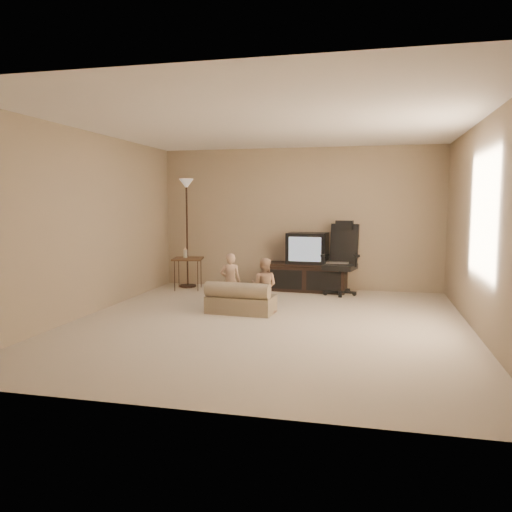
{
  "coord_description": "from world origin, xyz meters",
  "views": [
    {
      "loc": [
        1.27,
        -6.1,
        1.53
      ],
      "look_at": [
        -0.29,
        0.6,
        0.8
      ],
      "focal_mm": 35.0,
      "sensor_mm": 36.0,
      "label": 1
    }
  ],
  "objects_px": {
    "side_table": "(188,259)",
    "toddler_left": "(230,281)",
    "floor_lamp": "(187,208)",
    "child_sofa": "(240,300)",
    "office_chair": "(341,268)",
    "toddler_right": "(264,285)",
    "tv_stand": "(307,267)"
  },
  "relations": [
    {
      "from": "toddler_left",
      "to": "side_table",
      "type": "bearing_deg",
      "value": -61.66
    },
    {
      "from": "side_table",
      "to": "floor_lamp",
      "type": "bearing_deg",
      "value": 111.66
    },
    {
      "from": "toddler_left",
      "to": "toddler_right",
      "type": "bearing_deg",
      "value": 158.38
    },
    {
      "from": "tv_stand",
      "to": "toddler_left",
      "type": "relative_size",
      "value": 1.76
    },
    {
      "from": "tv_stand",
      "to": "toddler_right",
      "type": "height_order",
      "value": "tv_stand"
    },
    {
      "from": "side_table",
      "to": "child_sofa",
      "type": "xyz_separation_m",
      "value": [
        1.4,
        -1.66,
        -0.36
      ]
    },
    {
      "from": "toddler_right",
      "to": "side_table",
      "type": "bearing_deg",
      "value": -38.49
    },
    {
      "from": "toddler_left",
      "to": "child_sofa",
      "type": "bearing_deg",
      "value": 122.89
    },
    {
      "from": "office_chair",
      "to": "toddler_right",
      "type": "bearing_deg",
      "value": -107.41
    },
    {
      "from": "side_table",
      "to": "toddler_right",
      "type": "xyz_separation_m",
      "value": [
        1.72,
        -1.55,
        -0.16
      ]
    },
    {
      "from": "side_table",
      "to": "office_chair",
      "type": "bearing_deg",
      "value": 3.04
    },
    {
      "from": "tv_stand",
      "to": "toddler_right",
      "type": "bearing_deg",
      "value": -97.48
    },
    {
      "from": "tv_stand",
      "to": "side_table",
      "type": "distance_m",
      "value": 2.12
    },
    {
      "from": "floor_lamp",
      "to": "child_sofa",
      "type": "height_order",
      "value": "floor_lamp"
    },
    {
      "from": "side_table",
      "to": "toddler_right",
      "type": "distance_m",
      "value": 2.32
    },
    {
      "from": "office_chair",
      "to": "toddler_right",
      "type": "height_order",
      "value": "office_chair"
    },
    {
      "from": "office_chair",
      "to": "toddler_left",
      "type": "xyz_separation_m",
      "value": [
        -1.48,
        -1.6,
        -0.03
      ]
    },
    {
      "from": "tv_stand",
      "to": "side_table",
      "type": "height_order",
      "value": "tv_stand"
    },
    {
      "from": "floor_lamp",
      "to": "toddler_right",
      "type": "xyz_separation_m",
      "value": [
        1.82,
        -1.8,
        -1.05
      ]
    },
    {
      "from": "side_table",
      "to": "child_sofa",
      "type": "bearing_deg",
      "value": -49.85
    },
    {
      "from": "office_chair",
      "to": "floor_lamp",
      "type": "bearing_deg",
      "value": -169.98
    },
    {
      "from": "office_chair",
      "to": "toddler_right",
      "type": "distance_m",
      "value": 1.95
    },
    {
      "from": "office_chair",
      "to": "floor_lamp",
      "type": "relative_size",
      "value": 0.63
    },
    {
      "from": "office_chair",
      "to": "toddler_left",
      "type": "height_order",
      "value": "office_chair"
    },
    {
      "from": "tv_stand",
      "to": "office_chair",
      "type": "relative_size",
      "value": 1.17
    },
    {
      "from": "office_chair",
      "to": "child_sofa",
      "type": "xyz_separation_m",
      "value": [
        -1.28,
        -1.81,
        -0.26
      ]
    },
    {
      "from": "side_table",
      "to": "toddler_left",
      "type": "xyz_separation_m",
      "value": [
        1.2,
        -1.46,
        -0.13
      ]
    },
    {
      "from": "tv_stand",
      "to": "toddler_right",
      "type": "relative_size",
      "value": 1.87
    },
    {
      "from": "side_table",
      "to": "tv_stand",
      "type": "bearing_deg",
      "value": 8.78
    },
    {
      "from": "child_sofa",
      "to": "toddler_right",
      "type": "xyz_separation_m",
      "value": [
        0.32,
        0.11,
        0.2
      ]
    },
    {
      "from": "tv_stand",
      "to": "floor_lamp",
      "type": "height_order",
      "value": "floor_lamp"
    },
    {
      "from": "child_sofa",
      "to": "office_chair",
      "type": "bearing_deg",
      "value": 58.3
    }
  ]
}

